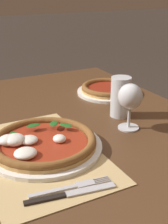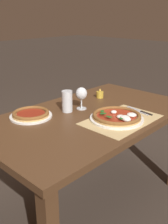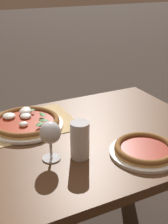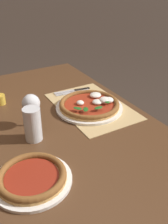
{
  "view_description": "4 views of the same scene",
  "coord_description": "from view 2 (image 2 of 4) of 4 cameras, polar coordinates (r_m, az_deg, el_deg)",
  "views": [
    {
      "loc": [
        0.8,
        -0.46,
        1.19
      ],
      "look_at": [
        -0.09,
        0.0,
        0.78
      ],
      "focal_mm": 50.0,
      "sensor_mm": 36.0,
      "label": 1
    },
    {
      "loc": [
        -1.21,
        -1.09,
        1.37
      ],
      "look_at": [
        -0.16,
        -0.09,
        0.82
      ],
      "focal_mm": 42.0,
      "sensor_mm": 36.0,
      "label": 2
    },
    {
      "loc": [
        0.37,
        1.06,
        1.39
      ],
      "look_at": [
        -0.18,
        -0.03,
        0.83
      ],
      "focal_mm": 50.0,
      "sensor_mm": 36.0,
      "label": 3
    },
    {
      "loc": [
        -0.96,
        0.41,
        1.38
      ],
      "look_at": [
        -0.09,
        -0.09,
        0.81
      ],
      "focal_mm": 42.0,
      "sensor_mm": 36.0,
      "label": 4
    }
  ],
  "objects": [
    {
      "name": "ground_plane",
      "position": [
        2.13,
        1.15,
        -19.34
      ],
      "size": [
        24.0,
        24.0,
        0.0
      ],
      "primitive_type": "plane",
      "color": "#382D26"
    },
    {
      "name": "dining_table",
      "position": [
        1.79,
        1.3,
        -3.45
      ],
      "size": [
        1.45,
        0.83,
        0.74
      ],
      "color": "#4C301C",
      "rests_on": "ground"
    },
    {
      "name": "paper_placemat",
      "position": [
        1.66,
        8.16,
        -1.68
      ],
      "size": [
        0.49,
        0.32,
        0.0
      ],
      "primitive_type": "cube",
      "color": "tan",
      "rests_on": "dining_table"
    },
    {
      "name": "pizza_near",
      "position": [
        1.65,
        7.24,
        -0.99
      ],
      "size": [
        0.34,
        0.34,
        0.05
      ],
      "color": "white",
      "rests_on": "paper_placemat"
    },
    {
      "name": "pizza_far",
      "position": [
        1.72,
        -11.48,
        -0.5
      ],
      "size": [
        0.27,
        0.27,
        0.04
      ],
      "color": "white",
      "rests_on": "dining_table"
    },
    {
      "name": "wine_glass",
      "position": [
        1.8,
        -0.57,
        3.85
      ],
      "size": [
        0.08,
        0.08,
        0.16
      ],
      "color": "silver",
      "rests_on": "dining_table"
    },
    {
      "name": "pint_glass",
      "position": [
        1.77,
        -3.69,
        2.25
      ],
      "size": [
        0.07,
        0.07,
        0.15
      ],
      "color": "silver",
      "rests_on": "dining_table"
    },
    {
      "name": "fork",
      "position": [
        1.81,
        11.27,
        0.2
      ],
      "size": [
        0.04,
        0.2,
        0.0
      ],
      "color": "#B7B7BC",
      "rests_on": "paper_placemat"
    },
    {
      "name": "knife",
      "position": [
        1.83,
        11.95,
        0.3
      ],
      "size": [
        0.05,
        0.22,
        0.01
      ],
      "color": "black",
      "rests_on": "paper_placemat"
    },
    {
      "name": "votive_candle",
      "position": [
        2.08,
        3.47,
        3.76
      ],
      "size": [
        0.06,
        0.06,
        0.07
      ],
      "color": "gold",
      "rests_on": "dining_table"
    }
  ]
}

